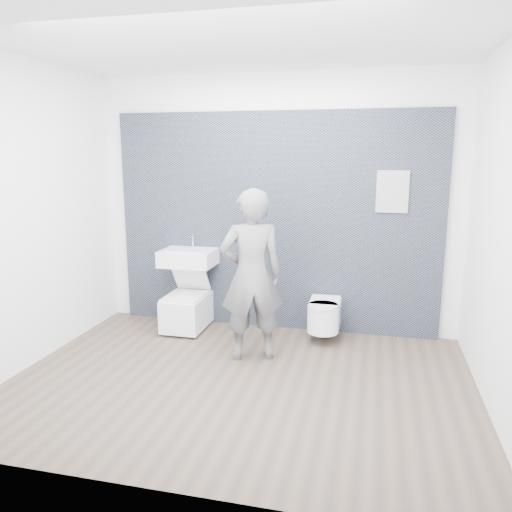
% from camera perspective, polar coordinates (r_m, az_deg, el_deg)
% --- Properties ---
extents(ground, '(4.00, 4.00, 0.00)m').
position_cam_1_polar(ground, '(4.50, -1.84, -14.12)').
color(ground, brown).
rests_on(ground, ground).
extents(room_shell, '(4.00, 4.00, 4.00)m').
position_cam_1_polar(room_shell, '(4.05, -2.01, 8.59)').
color(room_shell, white).
rests_on(room_shell, ground).
extents(tile_wall, '(3.60, 0.06, 2.40)m').
position_cam_1_polar(tile_wall, '(5.82, 2.02, -7.97)').
color(tile_wall, black).
rests_on(tile_wall, ground).
extents(washbasin, '(0.59, 0.44, 0.44)m').
position_cam_1_polar(washbasin, '(5.62, -7.76, -0.14)').
color(washbasin, white).
rests_on(washbasin, ground).
extents(toilet_square, '(0.43, 0.62, 0.76)m').
position_cam_1_polar(toilet_square, '(5.69, -7.91, -6.05)').
color(toilet_square, white).
rests_on(toilet_square, ground).
extents(toilet_rounded, '(0.33, 0.56, 0.30)m').
position_cam_1_polar(toilet_rounded, '(5.35, 7.78, -6.70)').
color(toilet_rounded, white).
rests_on(toilet_rounded, ground).
extents(info_placard, '(0.32, 0.03, 0.43)m').
position_cam_1_polar(info_placard, '(5.68, 14.46, -8.87)').
color(info_placard, silver).
rests_on(info_placard, ground).
extents(visitor, '(0.70, 0.59, 1.65)m').
position_cam_1_polar(visitor, '(4.71, -0.52, -2.23)').
color(visitor, slate).
rests_on(visitor, ground).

